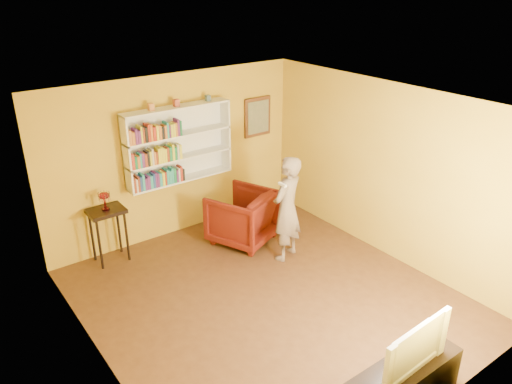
# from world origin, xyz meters

# --- Properties ---
(room_shell) EXTENTS (5.30, 5.80, 2.88)m
(room_shell) POSITION_xyz_m (0.00, 0.00, 1.02)
(room_shell) COLOR #452916
(room_shell) RESTS_ON ground
(bookshelf) EXTENTS (1.80, 0.29, 1.23)m
(bookshelf) POSITION_xyz_m (0.00, 2.41, 1.59)
(bookshelf) COLOR white
(bookshelf) RESTS_ON room_shell
(books_row_lower) EXTENTS (0.87, 0.19, 0.27)m
(books_row_lower) POSITION_xyz_m (-0.43, 2.30, 1.13)
(books_row_lower) COLOR maroon
(books_row_lower) RESTS_ON bookshelf
(books_row_middle) EXTENTS (0.84, 0.19, 0.26)m
(books_row_middle) POSITION_xyz_m (-0.43, 2.30, 1.51)
(books_row_middle) COLOR #A72C19
(books_row_middle) RESTS_ON bookshelf
(books_row_upper) EXTENTS (0.87, 0.19, 0.27)m
(books_row_upper) POSITION_xyz_m (-0.44, 2.30, 1.89)
(books_row_upper) COLOR #B96625
(books_row_upper) RESTS_ON bookshelf
(ornament_left) EXTENTS (0.08, 0.08, 0.11)m
(ornament_left) POSITION_xyz_m (-0.42, 2.35, 2.27)
(ornament_left) COLOR #CA7A39
(ornament_left) RESTS_ON bookshelf
(ornament_centre) EXTENTS (0.08, 0.08, 0.11)m
(ornament_centre) POSITION_xyz_m (0.00, 2.35, 2.27)
(ornament_centre) COLOR #A74837
(ornament_centre) RESTS_ON bookshelf
(ornament_right) EXTENTS (0.07, 0.07, 0.10)m
(ornament_right) POSITION_xyz_m (0.57, 2.35, 2.26)
(ornament_right) COLOR #42586E
(ornament_right) RESTS_ON bookshelf
(framed_painting) EXTENTS (0.55, 0.05, 0.70)m
(framed_painting) POSITION_xyz_m (1.65, 2.46, 1.75)
(framed_painting) COLOR #502C16
(framed_painting) RESTS_ON room_shell
(console_table) EXTENTS (0.53, 0.41, 0.87)m
(console_table) POSITION_xyz_m (-1.33, 2.25, 0.72)
(console_table) COLOR black
(console_table) RESTS_ON ground
(ruby_lustre) EXTENTS (0.17, 0.17, 0.28)m
(ruby_lustre) POSITION_xyz_m (-1.33, 2.25, 1.07)
(ruby_lustre) COLOR maroon
(ruby_lustre) RESTS_ON console_table
(armchair) EXTENTS (1.23, 1.25, 0.88)m
(armchair) POSITION_xyz_m (0.66, 1.54, 0.44)
(armchair) COLOR #450804
(armchair) RESTS_ON ground
(person) EXTENTS (0.71, 0.59, 1.67)m
(person) POSITION_xyz_m (0.90, 0.72, 0.83)
(person) COLOR #705E52
(person) RESTS_ON ground
(game_remote) EXTENTS (0.04, 0.15, 0.04)m
(game_remote) POSITION_xyz_m (0.62, 0.50, 1.38)
(game_remote) COLOR white
(game_remote) RESTS_ON person
(television) EXTENTS (0.98, 0.17, 0.56)m
(television) POSITION_xyz_m (-0.02, -2.25, 0.78)
(television) COLOR black
(television) RESTS_ON tv_cabinet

